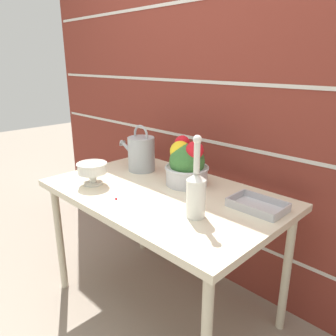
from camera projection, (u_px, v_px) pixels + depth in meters
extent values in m
plane|color=gray|center=(163.00, 305.00, 1.98)|extent=(12.00, 12.00, 0.00)
cube|color=maroon|center=(224.00, 113.00, 1.98)|extent=(3.60, 0.08, 2.20)
cube|color=beige|center=(214.00, 227.00, 2.19)|extent=(3.53, 0.00, 0.02)
cube|color=beige|center=(218.00, 143.00, 2.01)|extent=(3.53, 0.00, 0.02)
cube|color=beige|center=(221.00, 83.00, 1.90)|extent=(3.53, 0.00, 0.02)
cube|color=beige|center=(163.00, 194.00, 1.75)|extent=(1.28, 0.79, 0.04)
cylinder|color=beige|center=(60.00, 239.00, 2.03)|extent=(0.04, 0.04, 0.70)
cylinder|color=beige|center=(142.00, 206.00, 2.48)|extent=(0.04, 0.04, 0.70)
cylinder|color=beige|center=(286.00, 272.00, 1.70)|extent=(0.04, 0.04, 0.70)
cylinder|color=#9EA3A8|center=(141.00, 154.00, 2.05)|extent=(0.17, 0.17, 0.21)
cylinder|color=#9EA3A8|center=(128.00, 148.00, 2.14)|extent=(0.14, 0.02, 0.09)
cone|color=#9EA3A8|center=(121.00, 142.00, 2.17)|extent=(0.05, 0.05, 0.06)
torus|color=#9EA3A8|center=(141.00, 135.00, 2.01)|extent=(0.13, 0.01, 0.13)
cylinder|color=silver|center=(93.00, 183.00, 1.84)|extent=(0.11, 0.11, 0.01)
cylinder|color=silver|center=(93.00, 178.00, 1.83)|extent=(0.04, 0.04, 0.06)
sphere|color=silver|center=(93.00, 177.00, 1.83)|extent=(0.04, 0.04, 0.04)
cylinder|color=silver|center=(92.00, 168.00, 1.81)|extent=(0.16, 0.16, 0.05)
torus|color=silver|center=(92.00, 164.00, 1.80)|extent=(0.17, 0.17, 0.01)
cylinder|color=#BCBCC1|center=(187.00, 176.00, 1.83)|extent=(0.23, 0.23, 0.10)
torus|color=#BCBCC1|center=(187.00, 167.00, 1.81)|extent=(0.25, 0.25, 0.01)
sphere|color=#387033|center=(187.00, 161.00, 1.80)|extent=(0.20, 0.20, 0.20)
sphere|color=yellow|center=(180.00, 151.00, 1.81)|extent=(0.12, 0.12, 0.12)
sphere|color=red|center=(182.00, 143.00, 1.84)|extent=(0.09, 0.09, 0.09)
sphere|color=red|center=(195.00, 150.00, 1.74)|extent=(0.10, 0.10, 0.10)
cylinder|color=silver|center=(196.00, 198.00, 1.43)|extent=(0.09, 0.09, 0.17)
cone|color=silver|center=(196.00, 176.00, 1.40)|extent=(0.09, 0.09, 0.03)
cylinder|color=silver|center=(197.00, 158.00, 1.37)|extent=(0.03, 0.03, 0.13)
sphere|color=silver|center=(197.00, 140.00, 1.35)|extent=(0.04, 0.04, 0.04)
cube|color=#B7B7BC|center=(257.00, 208.00, 1.54)|extent=(0.25, 0.16, 0.01)
cube|color=#B7B7BC|center=(248.00, 210.00, 1.48)|extent=(0.25, 0.01, 0.04)
cube|color=#B7B7BC|center=(266.00, 200.00, 1.59)|extent=(0.25, 0.01, 0.04)
cube|color=#B7B7BC|center=(235.00, 197.00, 1.62)|extent=(0.01, 0.16, 0.04)
cube|color=#B7B7BC|center=(283.00, 213.00, 1.45)|extent=(0.01, 0.16, 0.04)
sphere|color=red|center=(116.00, 199.00, 1.64)|extent=(0.01, 0.01, 0.01)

